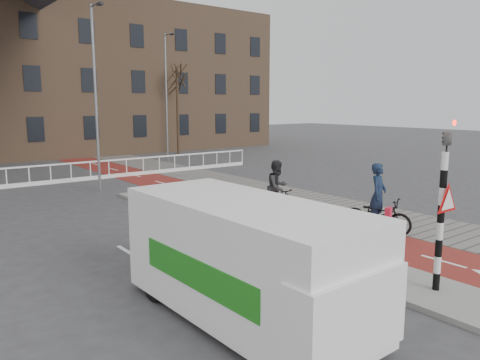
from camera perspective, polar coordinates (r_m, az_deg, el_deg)
ground at (r=12.34m, az=15.96°, el=-9.74°), size 120.00×120.00×0.00m
bike_lane at (r=20.49m, az=-4.34°, el=-1.81°), size 2.50×60.00×0.01m
sidewalk at (r=22.11m, az=1.74°, el=-0.96°), size 3.00×60.00×0.01m
curb_island at (r=14.48m, az=1.41°, el=-6.27°), size 1.80×16.00×0.12m
traffic_signal at (r=10.29m, az=23.50°, el=-2.46°), size 0.80×0.80×3.68m
bollard at (r=12.12m, az=8.98°, el=-7.05°), size 0.12×0.12×0.88m
cyclist_near at (r=14.94m, az=16.41°, el=-3.50°), size 1.38×2.22×2.16m
cyclist_far at (r=15.86m, az=4.56°, el=-1.94°), size 0.98×1.99×2.06m
van at (r=8.63m, az=0.56°, el=-9.49°), size 2.17×5.20×2.22m
railing at (r=24.54m, az=-26.55°, el=-0.21°), size 28.00×0.10×0.99m
tree_right at (r=37.22m, az=-7.60°, el=8.38°), size 0.21×0.21×6.77m
streetlight_near at (r=21.99m, az=-17.18°, el=9.26°), size 0.12×0.12×8.17m
streetlight_right at (r=32.20m, az=-8.97°, el=9.73°), size 0.12×0.12×8.48m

